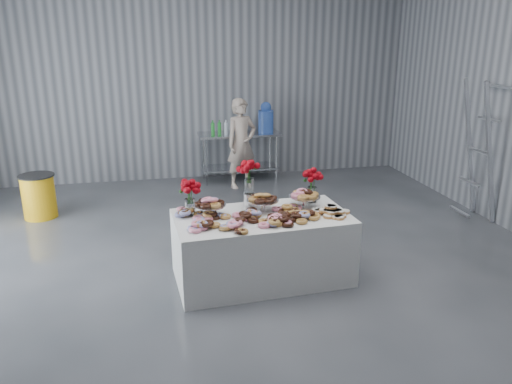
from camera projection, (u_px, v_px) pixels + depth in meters
ground at (240, 286)px, 5.48m from camera, size 9.00×9.00×0.00m
room_walls at (208, 34)px, 4.69m from camera, size 8.04×9.04×4.02m
display_table at (262, 247)px, 5.56m from camera, size 1.96×1.11×0.75m
prep_table at (239, 148)px, 9.26m from camera, size 1.50×0.60×0.90m
donut_mounds at (263, 213)px, 5.38m from camera, size 1.85×0.91×0.09m
cake_stand_left at (210, 204)px, 5.40m from camera, size 0.36×0.36×0.17m
cake_stand_mid at (263, 199)px, 5.55m from camera, size 0.36×0.36×0.17m
cake_stand_right at (305, 195)px, 5.68m from camera, size 0.36×0.36×0.17m
danish_pile at (331, 209)px, 5.48m from camera, size 0.48×0.48×0.11m
bouquet_left at (189, 189)px, 5.39m from camera, size 0.26×0.26×0.42m
bouquet_right at (313, 178)px, 5.81m from camera, size 0.26×0.26×0.42m
bouquet_center at (249, 174)px, 5.64m from camera, size 0.26×0.26×0.57m
water_jug at (266, 118)px, 9.20m from camera, size 0.28×0.28×0.55m
drink_bottles at (223, 127)px, 8.97m from camera, size 0.54×0.08×0.27m
person at (242, 144)px, 8.80m from camera, size 0.68×0.56×1.59m
trash_barrel at (39, 196)px, 7.44m from camera, size 0.51×0.51×0.66m
stepladder at (479, 151)px, 7.17m from camera, size 0.65×0.52×2.07m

